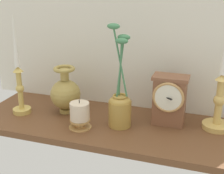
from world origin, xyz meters
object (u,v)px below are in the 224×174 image
object	(u,v)px
brass_vase_bulbous	(65,93)
brass_vase_jar	(120,104)
candlestick_tall_left	(220,98)
pillar_candle_front	(80,115)
candlestick_tall_center	(19,79)
mantel_clock	(169,100)

from	to	relation	value
brass_vase_bulbous	brass_vase_jar	world-z (taller)	brass_vase_jar
candlestick_tall_left	pillar_candle_front	world-z (taller)	candlestick_tall_left
candlestick_tall_center	pillar_candle_front	xyz separation A→B (cm)	(26.97, -4.53, -9.07)
mantel_clock	brass_vase_jar	world-z (taller)	brass_vase_jar
candlestick_tall_left	pillar_candle_front	xyz separation A→B (cm)	(-46.10, -14.92, -6.50)
brass_vase_bulbous	pillar_candle_front	bearing A→B (deg)	-44.94
candlestick_tall_left	brass_vase_bulbous	world-z (taller)	candlestick_tall_left
candlestick_tall_left	brass_vase_jar	xyz separation A→B (cm)	(-33.19, -8.85, -2.92)
candlestick_tall_center	brass_vase_jar	xyz separation A→B (cm)	(39.88, 1.54, -5.49)
mantel_clock	brass_vase_bulbous	distance (cm)	40.06
candlestick_tall_center	brass_vase_bulbous	distance (cm)	18.38
candlestick_tall_center	pillar_candle_front	bearing A→B (deg)	-9.53
candlestick_tall_center	brass_vase_bulbous	xyz separation A→B (cm)	(16.26, 6.15, -5.94)
mantel_clock	brass_vase_jar	xyz separation A→B (cm)	(-16.35, -6.95, -0.96)
mantel_clock	candlestick_tall_center	size ratio (longest dim) A/B	0.47
candlestick_tall_left	brass_vase_jar	distance (cm)	34.47
pillar_candle_front	candlestick_tall_left	bearing A→B (deg)	17.93
candlestick_tall_center	brass_vase_bulbous	size ratio (longest dim) A/B	2.09
candlestick_tall_left	candlestick_tall_center	size ratio (longest dim) A/B	0.98
candlestick_tall_left	brass_vase_jar	world-z (taller)	candlestick_tall_left
brass_vase_jar	candlestick_tall_center	bearing A→B (deg)	-177.79
brass_vase_bulbous	candlestick_tall_left	bearing A→B (deg)	4.26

